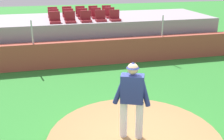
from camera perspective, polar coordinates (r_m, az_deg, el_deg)
name	(u,v)px	position (r m, az deg, el deg)	size (l,w,h in m)	color
pitcher	(132,95)	(6.06, 4.24, -5.26)	(0.84, 0.44, 1.84)	silver
baseball	(141,114)	(7.42, 6.02, -9.27)	(0.07, 0.07, 0.07)	white
brick_barrier	(90,53)	(12.04, -4.65, 3.67)	(14.70, 0.40, 1.12)	#A24838
fence_post_left	(32,32)	(11.67, -16.46, 7.67)	(0.06, 0.06, 0.96)	silver
fence_post_right	(162,26)	(12.75, 10.56, 9.13)	(0.06, 0.06, 0.96)	silver
bleacher_platform	(82,34)	(14.27, -6.29, 7.50)	(13.27, 3.82, 1.75)	gray
stadium_chair_0	(55,20)	(12.63, -11.89, 10.34)	(0.48, 0.44, 0.50)	maroon
stadium_chair_1	(70,19)	(12.65, -8.78, 10.54)	(0.48, 0.44, 0.50)	maroon
stadium_chair_2	(86,18)	(12.73, -5.51, 10.74)	(0.48, 0.44, 0.50)	maroon
stadium_chair_3	(101,18)	(12.88, -2.42, 10.92)	(0.48, 0.44, 0.50)	maroon
stadium_chair_4	(115,17)	(12.99, 0.60, 11.01)	(0.48, 0.44, 0.50)	maroon
stadium_chair_5	(54,17)	(13.48, -12.10, 10.91)	(0.48, 0.44, 0.50)	maroon
stadium_chair_6	(69,16)	(13.54, -9.08, 11.13)	(0.48, 0.44, 0.50)	maroon
stadium_chair_7	(83,16)	(13.60, -6.13, 11.30)	(0.48, 0.44, 0.50)	maroon
stadium_chair_8	(96,15)	(13.72, -3.29, 11.46)	(0.48, 0.44, 0.50)	maroon
stadium_chair_9	(110,14)	(13.88, -0.41, 11.59)	(0.48, 0.44, 0.50)	maroon
stadium_chair_10	(53,14)	(14.37, -12.32, 11.42)	(0.48, 0.44, 0.50)	maroon
stadium_chair_11	(67,13)	(14.46, -9.40, 11.66)	(0.48, 0.44, 0.50)	maroon
stadium_chair_12	(80,13)	(14.53, -6.65, 11.83)	(0.48, 0.44, 0.50)	maroon
stadium_chair_13	(93,12)	(14.62, -3.94, 11.96)	(0.48, 0.44, 0.50)	maroon
stadium_chair_14	(107,12)	(14.75, -1.11, 12.08)	(0.48, 0.44, 0.50)	maroon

